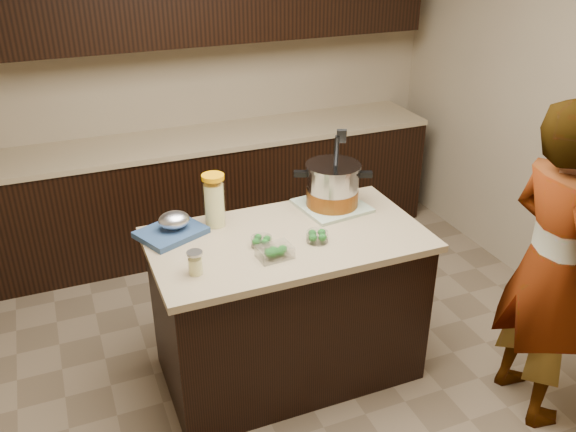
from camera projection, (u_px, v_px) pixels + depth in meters
name	position (u px, v px, depth m)	size (l,w,h in m)	color
ground_plane	(288.00, 368.00, 3.63)	(4.00, 4.00, 0.00)	brown
room_shell	(288.00, 84.00, 2.85)	(4.04, 4.04, 2.72)	tan
back_cabinets	(202.00, 130.00, 4.64)	(3.60, 0.63, 2.33)	black
island	(288.00, 306.00, 3.43)	(1.46, 0.81, 0.90)	black
dish_towel	(332.00, 206.00, 3.53)	(0.36, 0.36, 0.02)	#678A5D
stock_pot	(333.00, 188.00, 3.48)	(0.42, 0.42, 0.45)	#B7B7BC
lemonade_pitcher	(214.00, 202.00, 3.28)	(0.14, 0.14, 0.29)	#E5DE8C
mason_jar	(195.00, 263.00, 2.87)	(0.10, 0.10, 0.12)	#E5DE8C
broccoli_tub_left	(262.00, 242.00, 3.12)	(0.12, 0.12, 0.05)	silver
broccoli_tub_right	(317.00, 237.00, 3.16)	(0.13, 0.13, 0.05)	silver
broccoli_tub_rect	(275.00, 252.00, 3.02)	(0.18, 0.14, 0.06)	silver
blue_tray	(172.00, 228.00, 3.22)	(0.40, 0.37, 0.12)	navy
person	(551.00, 267.00, 3.02)	(0.63, 0.41, 1.73)	gray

